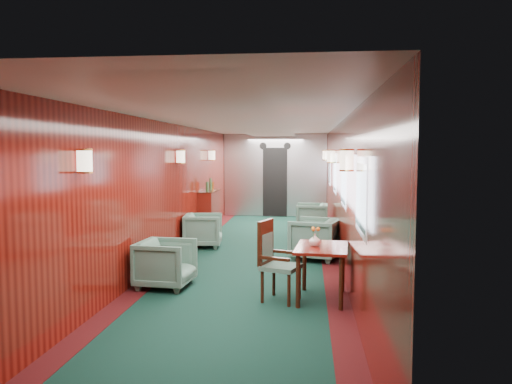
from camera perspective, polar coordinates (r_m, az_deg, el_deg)
room at (r=8.62m, az=-0.39°, el=2.91°), size 12.00×12.10×2.40m
bulkhead at (r=14.52m, az=2.21°, el=1.87°), size 2.98×0.17×2.39m
windows_right at (r=8.84m, az=9.43°, el=1.69°), size 0.02×8.60×0.80m
wall_sconces at (r=9.18m, az=0.01°, el=3.99°), size 2.97×7.97×0.25m
dining_table at (r=6.47m, az=7.52°, el=-7.14°), size 0.73×0.98×0.69m
side_chair at (r=6.41m, az=2.08°, el=-7.45°), size 0.57×0.59×1.02m
credenza at (r=11.68m, az=-5.40°, el=-2.19°), size 0.35×1.11×1.27m
flower_vase at (r=6.45m, az=6.73°, el=-5.46°), size 0.18×0.18×0.16m
armchair_left_near at (r=7.16m, az=-10.27°, el=-8.05°), size 0.80×0.78×0.67m
armchair_left_far at (r=9.99m, az=-6.05°, el=-4.37°), size 0.80×0.78×0.67m
armchair_right_near at (r=8.87m, az=6.73°, el=-5.32°), size 0.99×0.97×0.73m
armchair_right_far at (r=11.87m, az=6.38°, el=-2.91°), size 0.76×0.74×0.68m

